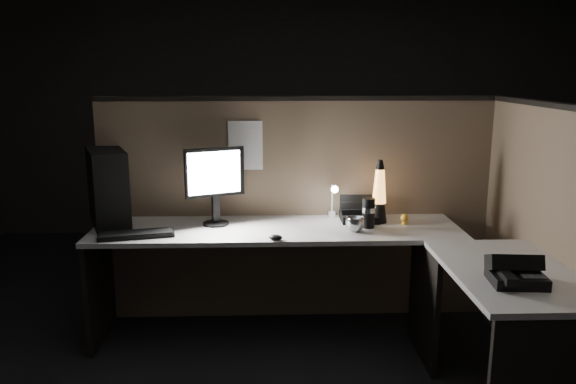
{
  "coord_description": "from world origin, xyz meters",
  "views": [
    {
      "loc": [
        -0.2,
        -2.79,
        1.71
      ],
      "look_at": [
        -0.09,
        0.35,
        1.01
      ],
      "focal_mm": 35.0,
      "sensor_mm": 36.0,
      "label": 1
    }
  ],
  "objects_px": {
    "pc_tower": "(108,187)",
    "desk_phone": "(515,271)",
    "lava_lamp": "(379,197)",
    "keyboard": "(136,235)",
    "monitor": "(215,178)"
  },
  "relations": [
    {
      "from": "lava_lamp",
      "to": "pc_tower",
      "type": "bearing_deg",
      "value": 179.52
    },
    {
      "from": "monitor",
      "to": "lava_lamp",
      "type": "bearing_deg",
      "value": -22.69
    },
    {
      "from": "pc_tower",
      "to": "desk_phone",
      "type": "distance_m",
      "value": 2.42
    },
    {
      "from": "monitor",
      "to": "desk_phone",
      "type": "height_order",
      "value": "monitor"
    },
    {
      "from": "keyboard",
      "to": "desk_phone",
      "type": "bearing_deg",
      "value": -35.37
    },
    {
      "from": "pc_tower",
      "to": "monitor",
      "type": "height_order",
      "value": "monitor"
    },
    {
      "from": "keyboard",
      "to": "lava_lamp",
      "type": "bearing_deg",
      "value": -2.74
    },
    {
      "from": "pc_tower",
      "to": "keyboard",
      "type": "relative_size",
      "value": 1.09
    },
    {
      "from": "pc_tower",
      "to": "lava_lamp",
      "type": "distance_m",
      "value": 1.73
    },
    {
      "from": "keyboard",
      "to": "lava_lamp",
      "type": "relative_size",
      "value": 1.08
    },
    {
      "from": "monitor",
      "to": "keyboard",
      "type": "xyz_separation_m",
      "value": [
        -0.45,
        -0.26,
        -0.29
      ]
    },
    {
      "from": "monitor",
      "to": "keyboard",
      "type": "distance_m",
      "value": 0.59
    },
    {
      "from": "monitor",
      "to": "desk_phone",
      "type": "bearing_deg",
      "value": -58.73
    },
    {
      "from": "lava_lamp",
      "to": "desk_phone",
      "type": "bearing_deg",
      "value": -68.03
    },
    {
      "from": "monitor",
      "to": "lava_lamp",
      "type": "xyz_separation_m",
      "value": [
        1.05,
        0.01,
        -0.13
      ]
    }
  ]
}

